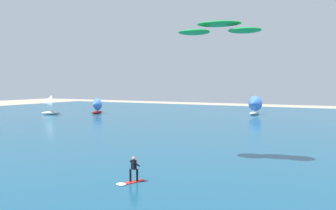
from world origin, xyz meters
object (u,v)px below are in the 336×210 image
object	(u,v)px
kitesurfer	(131,173)
sailboat_mid_left	(95,106)
sailboat_anchored_offshore	(48,105)
sailboat_trailing	(253,105)
kite	(219,28)

from	to	relation	value
kitesurfer	sailboat_mid_left	xyz separation A→B (m)	(-35.59, 39.49, 1.11)
kitesurfer	sailboat_anchored_offshore	xyz separation A→B (m)	(-42.99, 33.36, 1.46)
kitesurfer	sailboat_anchored_offshore	distance (m)	54.44
sailboat_mid_left	sailboat_trailing	xyz separation A→B (m)	(30.56, 12.84, 0.32)
sailboat_mid_left	sailboat_trailing	size ratio (longest dim) A/B	0.84
kitesurfer	sailboat_anchored_offshore	size ratio (longest dim) A/B	0.45
sailboat_mid_left	sailboat_anchored_offshore	bearing A→B (deg)	-140.40
kite	sailboat_mid_left	bearing A→B (deg)	140.75
kitesurfer	sailboat_mid_left	distance (m)	53.17
sailboat_mid_left	sailboat_trailing	world-z (taller)	sailboat_trailing
sailboat_anchored_offshore	sailboat_trailing	xyz separation A→B (m)	(37.96, 18.96, -0.03)
sailboat_trailing	sailboat_mid_left	bearing A→B (deg)	-157.22
sailboat_mid_left	sailboat_anchored_offshore	world-z (taller)	sailboat_anchored_offshore
kitesurfer	sailboat_trailing	size ratio (longest dim) A/B	0.45
kite	sailboat_mid_left	size ratio (longest dim) A/B	1.84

